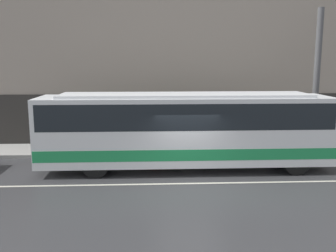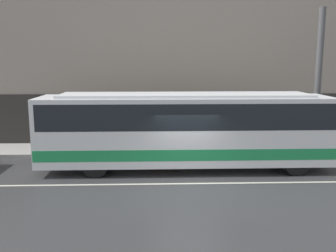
{
  "view_description": "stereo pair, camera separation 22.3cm",
  "coord_description": "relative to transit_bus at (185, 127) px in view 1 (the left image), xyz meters",
  "views": [
    {
      "loc": [
        -1.45,
        -13.4,
        4.54
      ],
      "look_at": [
        -0.68,
        1.97,
        1.86
      ],
      "focal_mm": 40.0,
      "sensor_mm": 36.0,
      "label": 1
    },
    {
      "loc": [
        -1.23,
        -13.41,
        4.54
      ],
      "look_at": [
        -0.68,
        1.97,
        1.86
      ],
      "focal_mm": 40.0,
      "sensor_mm": 36.0,
      "label": 2
    }
  ],
  "objects": [
    {
      "name": "ground_plane",
      "position": [
        -0.04,
        -1.97,
        -1.81
      ],
      "size": [
        60.0,
        60.0,
        0.0
      ],
      "primitive_type": "plane",
      "color": "#38383A"
    },
    {
      "name": "sidewalk",
      "position": [
        -0.04,
        3.31,
        -1.73
      ],
      "size": [
        60.0,
        2.56,
        0.17
      ],
      "color": "#A09E99",
      "rests_on": "ground_plane"
    },
    {
      "name": "building_facade",
      "position": [
        -0.04,
        4.73,
        3.76
      ],
      "size": [
        60.0,
        0.35,
        11.54
      ],
      "color": "gray",
      "rests_on": "ground_plane"
    },
    {
      "name": "lane_stripe",
      "position": [
        -0.04,
        -1.97,
        -1.81
      ],
      "size": [
        54.0,
        0.14,
        0.01
      ],
      "color": "beige",
      "rests_on": "ground_plane"
    },
    {
      "name": "transit_bus",
      "position": [
        0.0,
        0.0,
        0.0
      ],
      "size": [
        12.05,
        2.48,
        3.21
      ],
      "color": "white",
      "rests_on": "ground_plane"
    },
    {
      "name": "utility_pole_near",
      "position": [
        6.63,
        2.5,
        1.79
      ],
      "size": [
        0.3,
        0.3,
        6.86
      ],
      "color": "#4C4C4F",
      "rests_on": "sidewalk"
    },
    {
      "name": "pedestrian_waiting",
      "position": [
        -1.18,
        3.52,
        -0.91
      ],
      "size": [
        0.36,
        0.36,
        1.58
      ],
      "color": "maroon",
      "rests_on": "sidewalk"
    }
  ]
}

